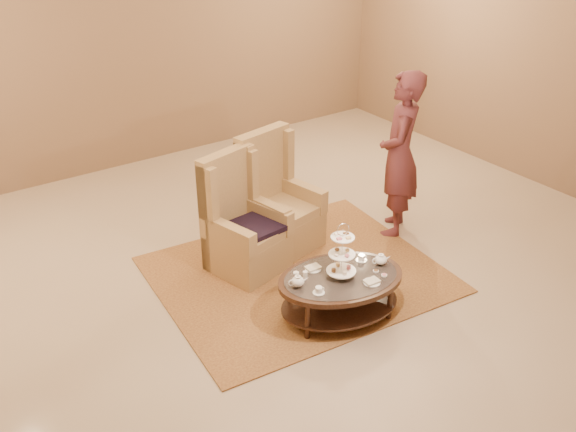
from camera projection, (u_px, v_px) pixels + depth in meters
ground at (309, 295)px, 6.22m from camera, size 8.00×8.00×0.00m
ceiling at (309, 295)px, 6.22m from camera, size 8.00×8.00×0.02m
wall_back at (127, 36)px, 8.27m from camera, size 8.00×0.04×3.50m
rug at (298, 274)px, 6.53m from camera, size 2.93×2.51×0.01m
tea_table at (340, 283)px, 5.77m from camera, size 1.33×1.07×0.97m
armchair_left at (242, 231)px, 6.49m from camera, size 0.81×0.83×1.23m
armchair_right at (276, 209)px, 6.90m from camera, size 0.81×0.83×1.27m
person at (400, 155)px, 6.92m from camera, size 0.80×0.78×1.85m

